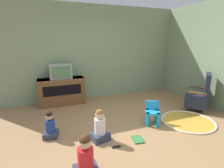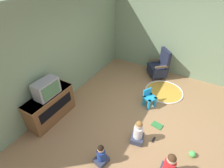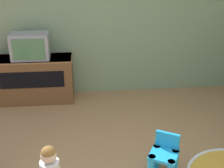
{
  "view_description": "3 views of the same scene",
  "coord_description": "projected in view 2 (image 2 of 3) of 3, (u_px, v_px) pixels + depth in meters",
  "views": [
    {
      "loc": [
        -1.39,
        -2.58,
        1.77
      ],
      "look_at": [
        0.07,
        1.14,
        0.75
      ],
      "focal_mm": 28.0,
      "sensor_mm": 36.0,
      "label": 1
    },
    {
      "loc": [
        -2.96,
        -0.61,
        3.3
      ],
      "look_at": [
        -0.04,
        1.07,
        0.89
      ],
      "focal_mm": 28.0,
      "sensor_mm": 36.0,
      "label": 2
    },
    {
      "loc": [
        -0.16,
        -2.41,
        2.46
      ],
      "look_at": [
        0.14,
        0.9,
        0.88
      ],
      "focal_mm": 50.0,
      "sensor_mm": 36.0,
      "label": 3
    }
  ],
  "objects": [
    {
      "name": "yellow_kid_chair",
      "position": [
        149.0,
        99.0,
        4.73
      ],
      "size": [
        0.4,
        0.39,
        0.49
      ],
      "rotation": [
        0.0,
        0.0,
        -0.5
      ],
      "color": "#1E99DB",
      "rests_on": "ground_plane"
    },
    {
      "name": "child_watching_right",
      "position": [
        169.0,
        167.0,
        3.12
      ],
      "size": [
        0.32,
        0.28,
        0.62
      ],
      "rotation": [
        0.0,
        0.0,
        -0.0
      ],
      "color": "#33384C",
      "rests_on": "ground_plane"
    },
    {
      "name": "remote_control",
      "position": [
        154.0,
        140.0,
        3.9
      ],
      "size": [
        0.15,
        0.05,
        0.02
      ],
      "rotation": [
        0.0,
        0.0,
        3.08
      ],
      "color": "black",
      "rests_on": "ground_plane"
    },
    {
      "name": "tv_cabinet",
      "position": [
        51.0,
        106.0,
        4.24
      ],
      "size": [
        1.25,
        0.44,
        0.74
      ],
      "color": "brown",
      "rests_on": "ground_plane"
    },
    {
      "name": "play_mat",
      "position": [
        164.0,
        91.0,
        5.33
      ],
      "size": [
        1.15,
        1.15,
        0.04
      ],
      "color": "gold",
      "rests_on": "ground_plane"
    },
    {
      "name": "toy_ball",
      "position": [
        192.0,
        154.0,
        3.56
      ],
      "size": [
        0.13,
        0.13,
        0.13
      ],
      "color": "#4CCC59",
      "rests_on": "ground_plane"
    },
    {
      "name": "black_armchair",
      "position": [
        159.0,
        67.0,
        5.83
      ],
      "size": [
        0.77,
        0.77,
        0.97
      ],
      "rotation": [
        0.0,
        0.0,
        3.87
      ],
      "color": "brown",
      "rests_on": "ground_plane"
    },
    {
      "name": "television",
      "position": [
        46.0,
        89.0,
        3.9
      ],
      "size": [
        0.58,
        0.31,
        0.41
      ],
      "color": "#939399",
      "rests_on": "tv_cabinet"
    },
    {
      "name": "book",
      "position": [
        157.0,
        125.0,
        4.24
      ],
      "size": [
        0.21,
        0.28,
        0.02
      ],
      "rotation": [
        0.0,
        0.0,
        1.41
      ],
      "color": "#337F3D",
      "rests_on": "ground_plane"
    },
    {
      "name": "wall_right",
      "position": [
        194.0,
        37.0,
        5.29
      ],
      "size": [
        0.12,
        5.61,
        2.75
      ],
      "color": "gray",
      "rests_on": "ground_plane"
    },
    {
      "name": "wall_back",
      "position": [
        60.0,
        53.0,
        4.41
      ],
      "size": [
        5.79,
        0.12,
        2.75
      ],
      "color": "gray",
      "rests_on": "ground_plane"
    },
    {
      "name": "child_watching_center",
      "position": [
        138.0,
        133.0,
        3.76
      ],
      "size": [
        0.35,
        0.32,
        0.6
      ],
      "rotation": [
        0.0,
        0.0,
        0.2
      ],
      "color": "#33384C",
      "rests_on": "ground_plane"
    },
    {
      "name": "child_watching_left",
      "position": [
        101.0,
        155.0,
        3.37
      ],
      "size": [
        0.3,
        0.28,
        0.51
      ],
      "rotation": [
        0.0,
        0.0,
        -0.23
      ],
      "color": "#33384C",
      "rests_on": "ground_plane"
    },
    {
      "name": "ground_plane",
      "position": [
        151.0,
        125.0,
        4.25
      ],
      "size": [
        30.0,
        30.0,
        0.0
      ],
      "primitive_type": "plane",
      "color": "#9E754C"
    }
  ]
}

